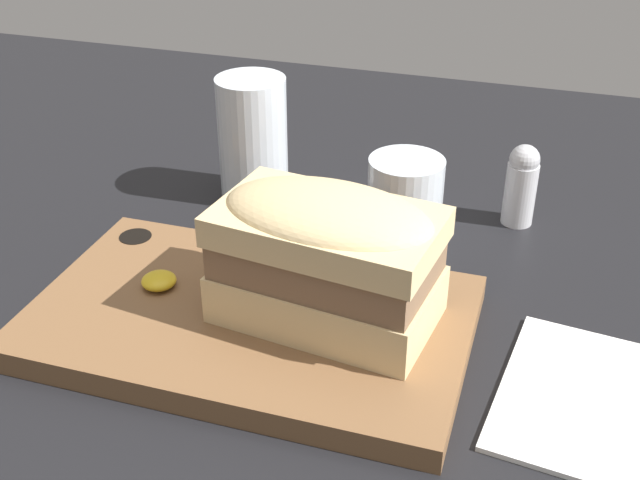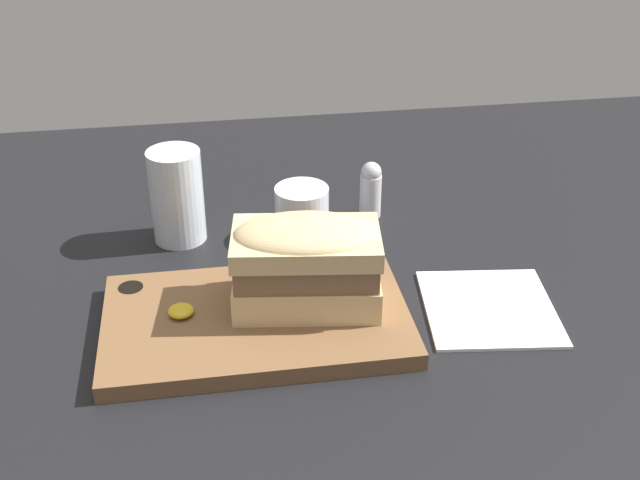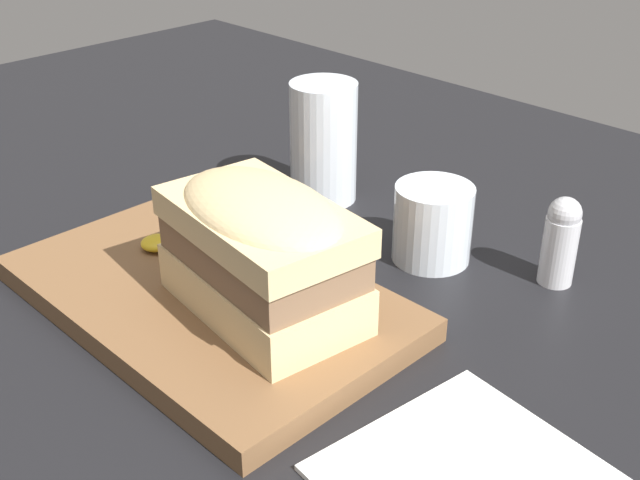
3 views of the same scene
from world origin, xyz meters
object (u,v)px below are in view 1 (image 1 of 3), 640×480
Objects in this scene: salt_shaker at (521,184)px; napkin at (610,406)px; water_glass at (253,147)px; wine_glass at (405,198)px; serving_board at (250,320)px; sandwich at (327,252)px.

napkin is at bearing -70.46° from salt_shaker.
water_glass is 1.75× the size of wine_glass.
wine_glass reaches higher than serving_board.
salt_shaker is (17.33, 22.96, 2.98)cm from serving_board.
salt_shaker is at bearing 109.54° from napkin.
sandwich is 0.99× the size of napkin.
salt_shaker is at bearing 52.96° from serving_board.
water_glass is (-13.39, 19.60, -2.10)cm from sandwich.
water_glass is 0.72× the size of napkin.
sandwich is at bearing 11.46° from serving_board.
serving_board is 1.95× the size of napkin.
napkin is 25.36cm from salt_shaker.
water_glass is 25.22cm from salt_shaker.
serving_board is 4.70× the size of wine_glass.
water_glass is 1.55× the size of salt_shaker.
salt_shaker reaches higher than napkin.
serving_board is 20.30cm from wine_glass.
salt_shaker is at bearing 23.56° from wine_glass.
water_glass reaches higher than napkin.
salt_shaker is (25.09, 2.22, -1.24)cm from water_glass.
serving_board is at bearing 178.50° from napkin.
wine_glass is 0.41× the size of napkin.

